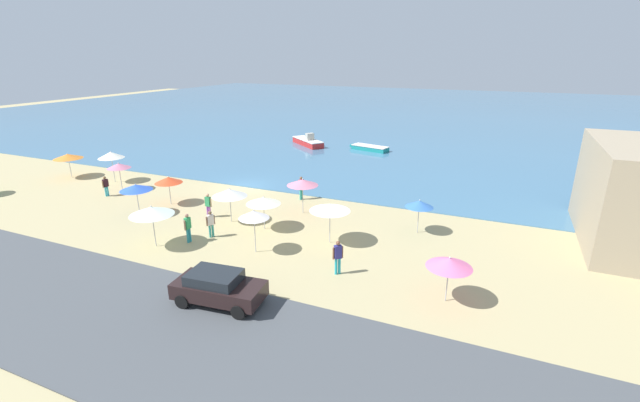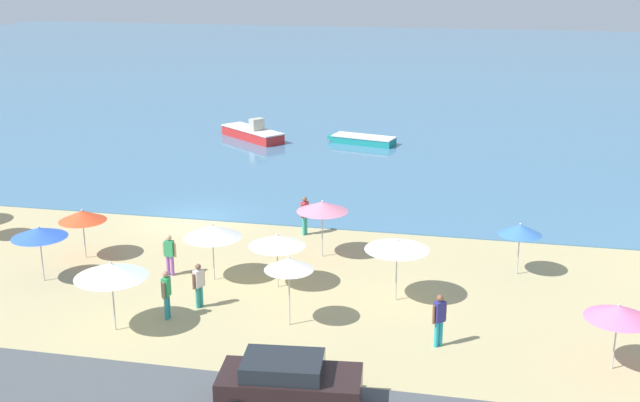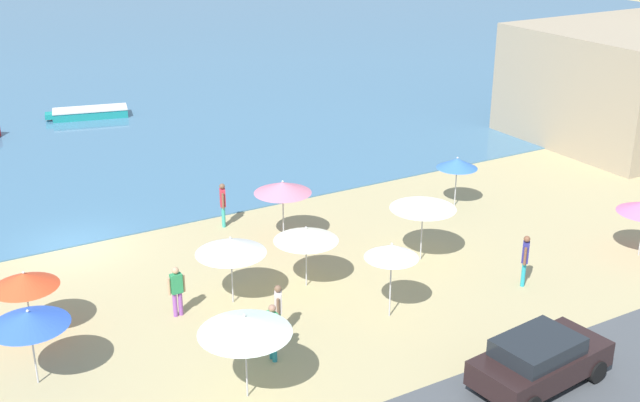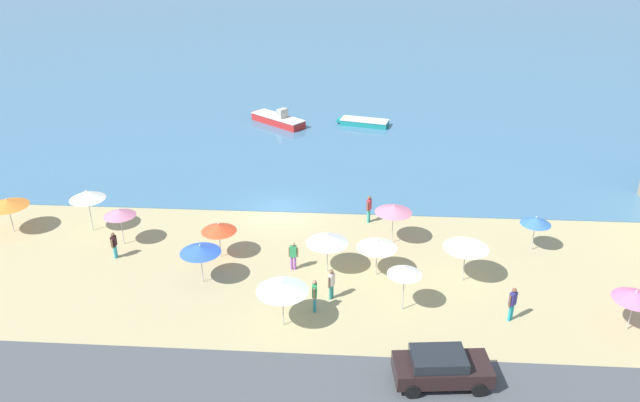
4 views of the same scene
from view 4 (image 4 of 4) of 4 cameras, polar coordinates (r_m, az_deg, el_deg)
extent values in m
plane|color=tan|center=(40.67, -3.66, -1.02)|extent=(160.00, 160.00, 0.00)
cube|color=teal|center=(92.93, 0.63, 14.41)|extent=(150.00, 110.00, 0.05)
cylinder|color=#B2B2B7|center=(33.87, 0.67, -5.10)|extent=(0.05, 0.05, 1.83)
cone|color=silver|center=(33.31, 0.68, -3.46)|extent=(2.29, 2.29, 0.49)
sphere|color=silver|center=(33.18, 0.68, -3.04)|extent=(0.08, 0.08, 0.08)
cylinder|color=#B2B2B7|center=(31.05, 7.63, -8.21)|extent=(0.05, 0.05, 2.10)
cone|color=white|center=(30.40, 7.76, -6.31)|extent=(1.70, 1.70, 0.42)
sphere|color=silver|center=(30.27, 7.79, -5.92)|extent=(0.08, 0.08, 0.08)
cylinder|color=#B2B2B7|center=(33.72, 5.17, -5.45)|extent=(0.05, 0.05, 1.74)
cone|color=white|center=(33.20, 5.24, -3.92)|extent=(2.19, 2.19, 0.43)
sphere|color=silver|center=(33.08, 5.26, -3.56)|extent=(0.08, 0.08, 0.08)
cylinder|color=#B2B2B7|center=(37.94, 18.92, -3.09)|extent=(0.05, 0.05, 1.74)
cone|color=#376CBD|center=(37.48, 19.15, -1.71)|extent=(1.73, 1.73, 0.41)
sphere|color=silver|center=(37.38, 19.20, -1.39)|extent=(0.08, 0.08, 0.08)
cylinder|color=#B2B2B7|center=(38.25, -17.64, -2.50)|extent=(0.05, 0.05, 1.92)
cone|color=#D17593|center=(37.76, -17.86, -1.01)|extent=(1.86, 1.86, 0.40)
sphere|color=silver|center=(37.67, -17.91, -0.70)|extent=(0.08, 0.08, 0.08)
cylinder|color=#B2B2B7|center=(42.24, -26.40, -1.44)|extent=(0.05, 0.05, 1.78)
cone|color=orange|center=(41.82, -26.68, -0.16)|extent=(2.44, 2.44, 0.42)
sphere|color=silver|center=(41.73, -26.74, 0.14)|extent=(0.08, 0.08, 0.08)
cylinder|color=#B2B2B7|center=(40.39, -20.24, -1.15)|extent=(0.05, 0.05, 2.19)
cone|color=white|center=(39.85, -20.53, 0.53)|extent=(2.14, 2.14, 0.53)
sphere|color=silver|center=(39.74, -20.59, 0.92)|extent=(0.08, 0.08, 0.08)
cylinder|color=#B2B2B7|center=(33.86, 13.04, -5.62)|extent=(0.05, 0.05, 2.06)
cone|color=white|center=(33.29, 13.23, -3.91)|extent=(2.38, 2.38, 0.36)
sphere|color=silver|center=(33.19, 13.27, -3.60)|extent=(0.08, 0.08, 0.08)
cylinder|color=#B2B2B7|center=(36.80, 6.65, -2.39)|extent=(0.05, 0.05, 2.07)
cone|color=pink|center=(36.25, 6.74, -0.73)|extent=(2.17, 2.17, 0.42)
sphere|color=silver|center=(36.15, 6.76, -0.39)|extent=(0.08, 0.08, 0.08)
cylinder|color=#B2B2B7|center=(29.83, -3.40, -9.70)|extent=(0.05, 0.05, 2.00)
cone|color=white|center=(29.16, -3.46, -7.79)|extent=(2.48, 2.48, 0.48)
sphere|color=silver|center=(29.01, -3.47, -7.35)|extent=(0.08, 0.08, 0.08)
cylinder|color=#B2B2B7|center=(35.68, -9.13, -3.86)|extent=(0.05, 0.05, 1.70)
cone|color=#E94924|center=(35.19, -9.24, -2.41)|extent=(1.99, 1.99, 0.44)
sphere|color=silver|center=(35.08, -9.27, -2.05)|extent=(0.08, 0.08, 0.08)
cylinder|color=#B2B2B7|center=(33.52, -10.75, -5.93)|extent=(0.05, 0.05, 1.86)
cone|color=blue|center=(32.97, -10.90, -4.34)|extent=(2.15, 2.15, 0.40)
sphere|color=silver|center=(32.86, -10.93, -3.99)|extent=(0.08, 0.08, 0.08)
cylinder|color=#B2B2B7|center=(32.96, 26.53, -9.22)|extent=(0.05, 0.05, 1.75)
cone|color=pink|center=(32.42, 26.89, -7.70)|extent=(2.04, 2.04, 0.43)
sphere|color=silver|center=(32.30, 26.98, -7.34)|extent=(0.08, 0.08, 0.08)
cylinder|color=teal|center=(37.16, -18.25, -4.48)|extent=(0.14, 0.14, 0.76)
cylinder|color=teal|center=(37.30, -18.15, -4.35)|extent=(0.14, 0.14, 0.76)
cube|color=black|center=(36.91, -18.35, -3.50)|extent=(0.23, 0.37, 0.60)
sphere|color=brown|center=(36.71, -18.44, -2.91)|extent=(0.22, 0.22, 0.22)
cylinder|color=brown|center=(36.74, -18.48, -3.75)|extent=(0.09, 0.09, 0.54)
cylinder|color=brown|center=(37.12, -18.20, -3.39)|extent=(0.09, 0.09, 0.54)
cylinder|color=teal|center=(31.85, 17.14, -9.64)|extent=(0.14, 0.14, 0.88)
cylinder|color=teal|center=(31.72, 16.96, -9.77)|extent=(0.14, 0.14, 0.88)
cube|color=navy|center=(31.35, 17.24, -8.52)|extent=(0.41, 0.41, 0.70)
sphere|color=brown|center=(31.09, 17.35, -7.78)|extent=(0.22, 0.22, 0.22)
cylinder|color=brown|center=(31.55, 17.47, -8.42)|extent=(0.09, 0.09, 0.63)
cylinder|color=brown|center=(31.20, 16.97, -8.77)|extent=(0.09, 0.09, 0.63)
cylinder|color=purple|center=(34.31, -2.30, -5.67)|extent=(0.14, 0.14, 0.81)
cylinder|color=purple|center=(34.33, -2.60, -5.65)|extent=(0.14, 0.14, 0.81)
cube|color=#2B8C53|center=(33.95, -2.47, -4.61)|extent=(0.36, 0.22, 0.64)
sphere|color=tan|center=(33.72, -2.49, -3.95)|extent=(0.22, 0.22, 0.22)
cylinder|color=tan|center=(33.95, -2.07, -4.70)|extent=(0.09, 0.09, 0.58)
cylinder|color=tan|center=(34.00, -2.87, -4.67)|extent=(0.09, 0.09, 0.58)
cylinder|color=teal|center=(39.36, 4.52, -1.29)|extent=(0.14, 0.14, 0.88)
cylinder|color=teal|center=(39.21, 4.43, -1.40)|extent=(0.14, 0.14, 0.88)
cube|color=#C02E3E|center=(38.93, 4.52, -0.31)|extent=(0.33, 0.41, 0.70)
sphere|color=brown|center=(38.73, 4.54, 0.32)|extent=(0.22, 0.22, 0.22)
cylinder|color=brown|center=(39.16, 4.63, -0.24)|extent=(0.09, 0.09, 0.63)
cylinder|color=brown|center=(38.75, 4.39, -0.52)|extent=(0.09, 0.09, 0.63)
cylinder|color=teal|center=(31.11, -0.48, -9.27)|extent=(0.14, 0.14, 0.86)
cylinder|color=teal|center=(30.96, -0.51, -9.46)|extent=(0.14, 0.14, 0.86)
cube|color=#299554|center=(30.59, -0.50, -8.17)|extent=(0.22, 0.36, 0.68)
sphere|color=#986E58|center=(30.33, -0.50, -7.43)|extent=(0.22, 0.22, 0.22)
cylinder|color=#986E58|center=(30.82, -0.46, -8.00)|extent=(0.09, 0.09, 0.62)
cylinder|color=#986E58|center=(30.42, -0.54, -8.50)|extent=(0.09, 0.09, 0.62)
cylinder|color=teal|center=(32.01, 1.12, -8.20)|extent=(0.14, 0.14, 0.81)
cylinder|color=teal|center=(31.88, 0.95, -8.36)|extent=(0.14, 0.14, 0.81)
cube|color=silver|center=(31.55, 1.05, -7.19)|extent=(0.36, 0.42, 0.64)
sphere|color=brown|center=(31.31, 1.06, -6.50)|extent=(0.22, 0.22, 0.22)
cylinder|color=brown|center=(31.75, 1.27, -7.07)|extent=(0.09, 0.09, 0.58)
cylinder|color=brown|center=(31.40, 0.82, -7.47)|extent=(0.09, 0.09, 0.58)
cube|color=black|center=(27.28, 11.09, -14.89)|extent=(4.16, 2.19, 0.70)
cube|color=#1E2328|center=(26.86, 10.77, -13.97)|extent=(2.39, 1.79, 0.47)
cylinder|color=black|center=(28.43, 13.41, -14.12)|extent=(0.66, 0.29, 0.64)
cylinder|color=black|center=(27.22, 14.32, -16.35)|extent=(0.66, 0.29, 0.64)
cylinder|color=black|center=(27.87, 7.83, -14.51)|extent=(0.66, 0.29, 0.64)
cylinder|color=black|center=(26.63, 8.44, -16.83)|extent=(0.66, 0.29, 0.64)
cube|color=red|center=(56.93, -3.84, 7.35)|extent=(5.18, 4.53, 0.64)
cube|color=red|center=(58.91, -5.84, 7.98)|extent=(0.88, 0.95, 0.39)
cube|color=silver|center=(56.81, -3.85, 7.69)|extent=(5.23, 4.59, 0.08)
cube|color=#B2AD9E|center=(56.33, -3.48, 7.97)|extent=(1.04, 1.10, 0.88)
cube|color=teal|center=(56.64, 4.09, 7.15)|extent=(4.43, 2.35, 0.47)
cube|color=teal|center=(57.15, 1.83, 7.42)|extent=(0.61, 0.87, 0.28)
cube|color=silver|center=(56.55, 4.10, 7.41)|extent=(4.44, 2.43, 0.08)
camera|label=1|loc=(17.80, 59.09, -13.70)|focal=24.00mm
camera|label=2|loc=(10.69, 70.19, -28.84)|focal=45.00mm
camera|label=3|loc=(14.21, -45.92, -5.89)|focal=45.00mm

